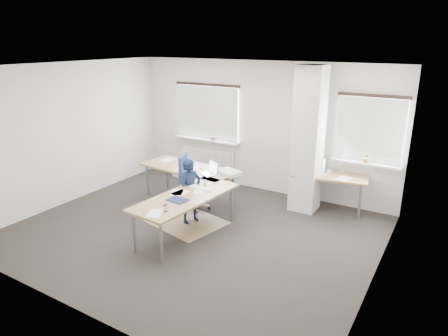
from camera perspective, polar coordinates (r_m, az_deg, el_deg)
The scene contains 8 objects.
ground at distance 7.10m, azimuth -4.37°, elevation -8.98°, with size 6.00×6.00×0.00m, color black.
room_shell at distance 6.77m, azimuth -1.22°, elevation 5.46°, with size 6.04×5.04×2.82m.
floor_mat at distance 7.44m, azimuth -5.27°, elevation -7.67°, with size 1.25×1.06×0.01m, color #9C7955.
white_crate at distance 9.77m, azimuth -5.85°, elevation -0.51°, with size 0.45×0.32×0.27m, color white.
desk_main at distance 7.39m, azimuth -4.91°, elevation -2.06°, with size 2.41×2.81×0.96m.
desk_side at distance 7.98m, azimuth 14.87°, elevation -1.15°, with size 1.50×0.93×1.22m.
task_chair at distance 7.89m, azimuth -4.35°, elevation -3.73°, with size 0.62×0.60×1.09m.
person at distance 7.22m, azimuth -4.80°, elevation -3.31°, with size 0.44×0.29×1.20m, color black.
Camera 1 is at (3.72, -5.14, 3.20)m, focal length 32.00 mm.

